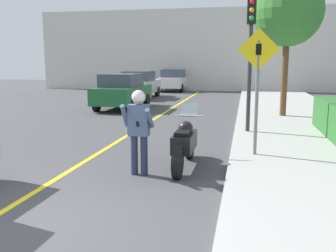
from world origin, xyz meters
The scene contains 12 objects.
ground_plane centered at (0.00, 0.00, 0.00)m, with size 80.00×80.00×0.00m, color #424244.
sidewalk_curb centered at (4.80, 4.00, 0.07)m, with size 4.40×44.00×0.14m.
road_center_line centered at (-0.60, 6.00, 0.00)m, with size 0.12×36.00×0.01m.
building_backdrop centered at (0.00, 26.00, 3.17)m, with size 28.00×1.20×6.34m.
motorcycle centered at (1.68, 3.48, 0.51)m, with size 0.62×2.24×1.31m.
person_biker centered at (0.89, 2.76, 1.03)m, with size 0.59×0.46×1.68m.
crossing_sign centered at (3.15, 4.38, 1.83)m, with size 0.91×0.08×2.80m.
traffic_light centered at (3.00, 7.31, 2.86)m, with size 0.26×0.30×3.92m.
street_tree centered at (4.36, 11.08, 4.09)m, with size 2.64×2.64×5.29m.
parked_car_green centered at (-2.90, 13.01, 0.86)m, with size 1.88×4.20×1.68m.
parked_car_silver centered at (-3.66, 18.57, 0.86)m, with size 1.88×4.20×1.68m.
parked_car_white centered at (-2.64, 24.69, 0.86)m, with size 1.88×4.20×1.68m.
Camera 1 is at (2.91, -4.15, 2.21)m, focal length 40.00 mm.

